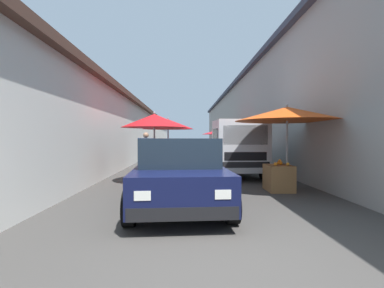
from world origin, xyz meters
TOP-DOWN VIEW (x-y plane):
  - ground at (13.50, 0.00)m, footprint 90.00×90.00m
  - building_left_whitewash at (15.75, 6.82)m, footprint 49.80×7.50m
  - building_right_concrete at (15.75, -6.82)m, footprint 49.80×7.50m
  - fruit_stall_mid_lane at (9.20, 1.25)m, footprint 2.27×2.27m
  - fruit_stall_far_right at (5.97, 1.50)m, footprint 2.16×2.16m
  - fruit_stall_far_left at (14.40, -1.93)m, footprint 2.70×2.70m
  - fruit_stall_near_right at (4.42, -2.31)m, footprint 2.86×2.86m
  - hatchback_car at (2.81, 0.61)m, footprint 4.00×2.09m
  - delivery_truck at (7.24, -1.43)m, footprint 4.99×2.14m
  - vendor_by_crates at (8.06, 2.05)m, footprint 0.37×0.62m
  - parked_scooter at (14.26, 2.58)m, footprint 1.69×0.46m

SIDE VIEW (x-z plane):
  - ground at x=13.50m, z-range 0.00..0.00m
  - parked_scooter at x=14.26m, z-range -0.12..1.02m
  - hatchback_car at x=2.81m, z-range 0.01..1.46m
  - vendor_by_crates at x=8.06m, z-range 0.14..1.82m
  - delivery_truck at x=7.24m, z-range 0.00..2.08m
  - fruit_stall_far_left at x=14.40m, z-range 0.55..2.70m
  - fruit_stall_far_right at x=5.97m, z-range 0.60..2.92m
  - fruit_stall_mid_lane at x=9.20m, z-range 0.62..2.98m
  - building_left_whitewash at x=15.75m, z-range 0.01..3.64m
  - fruit_stall_near_right at x=4.42m, z-range 0.73..3.12m
  - building_right_concrete at x=15.75m, z-range 0.01..5.66m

